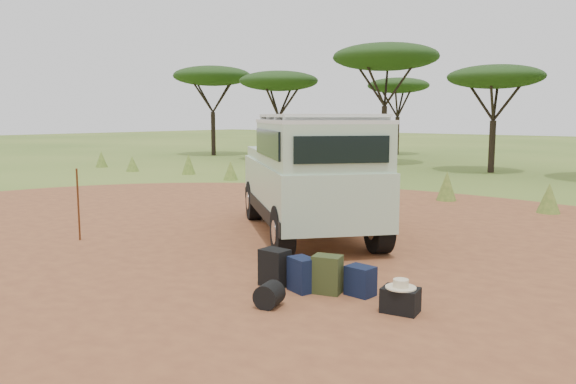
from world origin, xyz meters
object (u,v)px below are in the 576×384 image
Objects in this scene: backpack_navy at (302,275)px; duffel_navy at (360,281)px; backpack_black at (275,268)px; walking_staff at (78,205)px; backpack_olive at (327,275)px; safari_vehicle at (310,178)px; hard_case at (400,300)px.

duffel_navy is (0.76, 0.38, -0.04)m from backpack_navy.
walking_staff is at bearing -177.34° from backpack_black.
backpack_black is 1.01× the size of backpack_olive.
safari_vehicle reaches higher than backpack_navy.
hard_case is (2.01, 0.17, -0.12)m from backpack_black.
backpack_navy is (2.26, -3.17, -0.99)m from safari_vehicle.
walking_staff is 5.49m from backpack_navy.
backpack_olive is at bearing 166.81° from hard_case.
safari_vehicle reaches higher than backpack_olive.
backpack_olive is 0.48m from duffel_navy.
backpack_navy is 1.54m from hard_case.
safari_vehicle is at bearing 118.53° from backpack_black.
safari_vehicle is 4.98m from hard_case.
backpack_olive is 1.20× the size of hard_case.
backpack_navy is at bearing 5.26° from backpack_black.
hard_case is at bearing -19.36° from backpack_olive.
backpack_black is 1.11× the size of backpack_navy.
hard_case is at bearing 4.30° from backpack_black.
safari_vehicle is 3.42× the size of walking_staff.
backpack_black reaches higher than backpack_navy.
walking_staff is 5.83m from backpack_olive.
duffel_navy is at bearing 9.64° from backpack_olive.
safari_vehicle is at bearing 140.88° from duffel_navy.
walking_staff is at bearing -170.01° from duffel_navy.
safari_vehicle is at bearing 142.24° from backpack_navy.
backpack_navy is (5.46, 0.31, -0.51)m from walking_staff.
backpack_navy is 1.18× the size of duffel_navy.
walking_staff is at bearing -159.96° from backpack_navy.
walking_staff reaches higher than hard_case.
backpack_black is at bearing 173.94° from hard_case.
backpack_black reaches higher than hard_case.
backpack_black reaches higher than duffel_navy.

